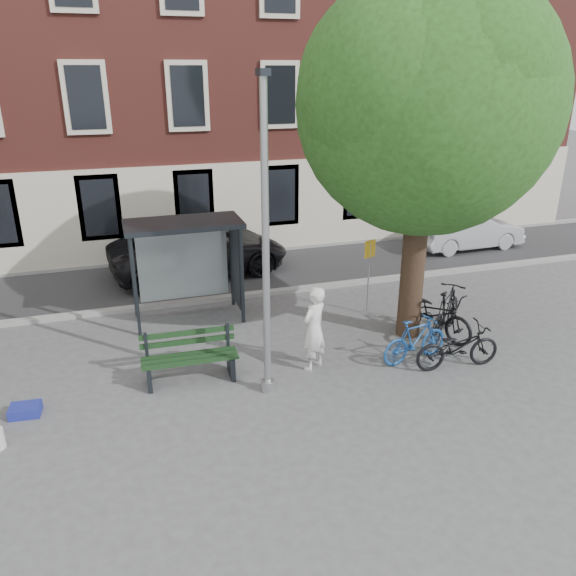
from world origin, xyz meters
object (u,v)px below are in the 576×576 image
(painter, at_px, (314,329))
(bike_a, at_px, (458,347))
(lamppost, at_px, (266,261))
(notice_sign, at_px, (369,260))
(car_silver, at_px, (469,231))
(bench, at_px, (190,359))
(bike_d, at_px, (446,312))
(bike_c, at_px, (434,313))
(bike_b, at_px, (415,340))
(car_dark, at_px, (200,250))
(bus_shelter, at_px, (200,246))

(painter, relative_size, bike_a, 0.98)
(lamppost, relative_size, notice_sign, 3.03)
(bike_a, height_order, car_silver, car_silver)
(bench, bearing_deg, bike_d, 3.83)
(bike_d, bearing_deg, car_silver, -79.65)
(bench, bearing_deg, car_silver, 31.77)
(bench, relative_size, car_silver, 0.50)
(painter, distance_m, notice_sign, 3.40)
(lamppost, bearing_deg, bike_c, 15.41)
(bike_c, bearing_deg, bike_b, -158.88)
(car_dark, bearing_deg, bike_d, -149.56)
(bus_shelter, bearing_deg, bike_b, -43.68)
(bench, distance_m, bike_d, 6.20)
(bench, relative_size, notice_sign, 0.99)
(lamppost, bearing_deg, car_dark, 91.05)
(bus_shelter, xyz_separation_m, bike_b, (4.06, -3.88, -1.41))
(bike_b, bearing_deg, bench, 71.43)
(bench, xyz_separation_m, bike_a, (5.59, -1.26, 0.04))
(painter, bearing_deg, bus_shelter, -97.30)
(car_silver, relative_size, notice_sign, 1.98)
(bike_c, bearing_deg, bench, 160.94)
(bike_a, relative_size, bike_c, 0.88)
(bike_d, xyz_separation_m, notice_sign, (-1.20, 1.85, 0.85))
(lamppost, distance_m, painter, 2.28)
(car_dark, xyz_separation_m, notice_sign, (3.72, -4.45, 0.71))
(bench, xyz_separation_m, bike_d, (6.20, 0.18, 0.16))
(lamppost, height_order, painter, lamppost)
(bike_d, bearing_deg, bike_c, 16.57)
(notice_sign, bearing_deg, bike_a, -99.12)
(car_silver, bearing_deg, bike_d, 139.90)
(bike_b, bearing_deg, painter, 70.16)
(painter, distance_m, bike_c, 3.43)
(lamppost, distance_m, bike_b, 4.14)
(lamppost, relative_size, car_silver, 1.53)
(bench, relative_size, bike_d, 0.95)
(lamppost, xyz_separation_m, bike_d, (4.78, 1.11, -2.15))
(painter, height_order, bike_c, painter)
(bench, xyz_separation_m, bike_b, (4.87, -0.71, 0.05))
(bus_shelter, distance_m, bench, 3.58)
(bike_b, xyz_separation_m, car_dark, (-3.59, 7.19, 0.26))
(lamppost, xyz_separation_m, painter, (1.20, 0.60, -1.84))
(notice_sign, bearing_deg, bus_shelter, 145.47)
(bike_a, distance_m, notice_sign, 3.48)
(bench, xyz_separation_m, car_silver, (10.95, 6.21, 0.19))
(bike_c, height_order, bike_d, bike_d)
(lamppost, relative_size, bus_shelter, 2.14)
(painter, bearing_deg, bike_c, 156.36)
(bike_d, bearing_deg, bench, 50.20)
(bench, xyz_separation_m, car_dark, (1.28, 6.48, 0.31))
(bus_shelter, relative_size, bike_c, 1.31)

